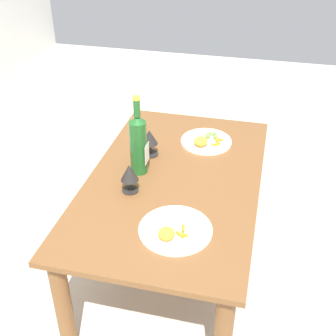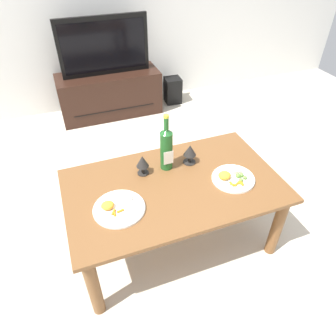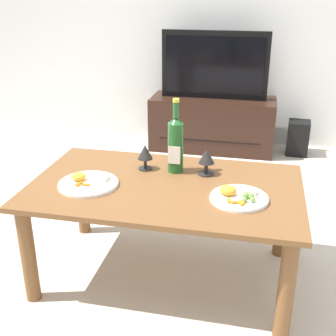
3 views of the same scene
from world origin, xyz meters
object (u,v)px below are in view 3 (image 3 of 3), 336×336
(tv_screen, at_px, (214,65))
(dinner_plate_right, at_px, (238,197))
(dining_table, at_px, (165,200))
(wine_bottle, at_px, (176,143))
(tv_stand, at_px, (212,124))
(floor_speaker, at_px, (298,138))
(goblet_left, at_px, (145,153))
(dinner_plate_left, at_px, (88,183))
(goblet_right, at_px, (207,158))

(tv_screen, distance_m, dinner_plate_right, 2.06)
(dining_table, height_order, dinner_plate_right, dinner_plate_right)
(dinner_plate_right, bearing_deg, wine_bottle, 142.76)
(dinner_plate_right, bearing_deg, tv_stand, 99.91)
(tv_screen, xyz_separation_m, wine_bottle, (0.02, -1.76, -0.09))
(dining_table, bearing_deg, floor_speaker, 68.82)
(goblet_left, bearing_deg, dining_table, -49.23)
(floor_speaker, bearing_deg, tv_screen, -174.68)
(tv_screen, height_order, dinner_plate_right, tv_screen)
(dinner_plate_left, bearing_deg, tv_screen, 80.00)
(tv_screen, height_order, goblet_left, tv_screen)
(dining_table, height_order, wine_bottle, wine_bottle)
(floor_speaker, relative_size, dinner_plate_left, 1.05)
(dinner_plate_left, bearing_deg, goblet_left, 48.81)
(floor_speaker, xyz_separation_m, dinner_plate_left, (-1.11, -2.03, 0.38))
(wine_bottle, height_order, goblet_left, wine_bottle)
(tv_screen, bearing_deg, wine_bottle, -89.41)
(tv_stand, bearing_deg, goblet_right, -84.35)
(tv_stand, relative_size, floor_speaker, 3.63)
(floor_speaker, distance_m, goblet_left, 2.05)
(tv_stand, xyz_separation_m, dinner_plate_right, (0.35, -2.02, 0.29))
(goblet_right, bearing_deg, tv_screen, 95.66)
(floor_speaker, bearing_deg, dining_table, -107.27)
(dining_table, height_order, goblet_left, goblet_left)
(wine_bottle, height_order, dinner_plate_right, wine_bottle)
(floor_speaker, height_order, goblet_right, goblet_right)
(dining_table, relative_size, floor_speaker, 4.28)
(goblet_right, relative_size, dinner_plate_right, 0.51)
(dinner_plate_left, xyz_separation_m, dinner_plate_right, (0.71, -0.00, 0.00))
(tv_screen, xyz_separation_m, dinner_plate_right, (0.35, -2.02, -0.23))
(dinner_plate_left, distance_m, dinner_plate_right, 0.71)
(tv_stand, relative_size, dinner_plate_left, 3.81)
(wine_bottle, height_order, dinner_plate_left, wine_bottle)
(wine_bottle, bearing_deg, goblet_right, -2.23)
(tv_screen, distance_m, dinner_plate_left, 2.06)
(dining_table, height_order, tv_stand, dining_table)
(floor_speaker, relative_size, goblet_left, 2.27)
(tv_screen, bearing_deg, goblet_left, -94.50)
(goblet_right, bearing_deg, dinner_plate_right, -54.46)
(tv_screen, relative_size, floor_speaker, 3.05)
(tv_stand, distance_m, floor_speaker, 0.76)
(goblet_left, distance_m, goblet_right, 0.31)
(goblet_right, height_order, dinner_plate_right, goblet_right)
(goblet_left, relative_size, dinner_plate_left, 0.46)
(dining_table, relative_size, dinner_plate_left, 4.49)
(dinner_plate_left, bearing_deg, dining_table, 12.96)
(goblet_left, height_order, dinner_plate_right, goblet_left)
(tv_stand, height_order, dinner_plate_left, dinner_plate_left)
(goblet_left, bearing_deg, dinner_plate_right, -26.78)
(goblet_left, distance_m, dinner_plate_right, 0.56)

